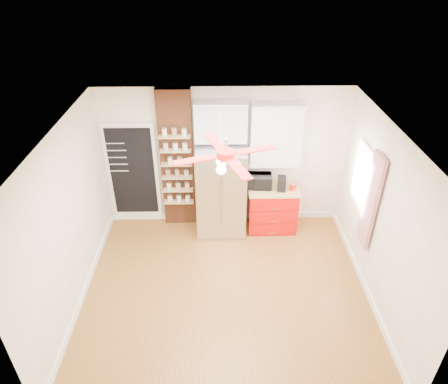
{
  "coord_description": "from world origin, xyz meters",
  "views": [
    {
      "loc": [
        -0.11,
        -4.6,
        4.73
      ],
      "look_at": [
        -0.01,
        0.9,
        1.3
      ],
      "focal_mm": 32.0,
      "sensor_mm": 36.0,
      "label": 1
    }
  ],
  "objects_px": {
    "fridge": "(221,191)",
    "ceiling_fan": "(226,155)",
    "pantry_jar_oats": "(170,161)",
    "red_cabinet": "(272,208)",
    "toaster_oven": "(259,181)",
    "canister_left": "(292,187)",
    "coffee_maker": "(282,184)"
  },
  "relations": [
    {
      "from": "canister_left",
      "to": "pantry_jar_oats",
      "type": "relative_size",
      "value": 0.91
    },
    {
      "from": "fridge",
      "to": "ceiling_fan",
      "type": "distance_m",
      "value": 2.25
    },
    {
      "from": "pantry_jar_oats",
      "to": "toaster_oven",
      "type": "bearing_deg",
      "value": -1.7
    },
    {
      "from": "fridge",
      "to": "red_cabinet",
      "type": "distance_m",
      "value": 1.06
    },
    {
      "from": "canister_left",
      "to": "fridge",
      "type": "bearing_deg",
      "value": 178.32
    },
    {
      "from": "fridge",
      "to": "ceiling_fan",
      "type": "relative_size",
      "value": 1.25
    },
    {
      "from": "ceiling_fan",
      "to": "toaster_oven",
      "type": "xyz_separation_m",
      "value": [
        0.65,
        1.71,
        -1.4
      ]
    },
    {
      "from": "red_cabinet",
      "to": "fridge",
      "type": "bearing_deg",
      "value": -177.05
    },
    {
      "from": "toaster_oven",
      "to": "pantry_jar_oats",
      "type": "bearing_deg",
      "value": -178.88
    },
    {
      "from": "fridge",
      "to": "toaster_oven",
      "type": "bearing_deg",
      "value": 6.29
    },
    {
      "from": "coffee_maker",
      "to": "canister_left",
      "type": "height_order",
      "value": "coffee_maker"
    },
    {
      "from": "red_cabinet",
      "to": "coffee_maker",
      "type": "xyz_separation_m",
      "value": [
        0.13,
        -0.08,
        0.58
      ]
    },
    {
      "from": "fridge",
      "to": "toaster_oven",
      "type": "height_order",
      "value": "fridge"
    },
    {
      "from": "coffee_maker",
      "to": "pantry_jar_oats",
      "type": "xyz_separation_m",
      "value": [
        -2.01,
        0.15,
        0.41
      ]
    },
    {
      "from": "red_cabinet",
      "to": "pantry_jar_oats",
      "type": "distance_m",
      "value": 2.12
    },
    {
      "from": "ceiling_fan",
      "to": "canister_left",
      "type": "bearing_deg",
      "value": 51.83
    },
    {
      "from": "toaster_oven",
      "to": "coffee_maker",
      "type": "height_order",
      "value": "coffee_maker"
    },
    {
      "from": "red_cabinet",
      "to": "coffee_maker",
      "type": "distance_m",
      "value": 0.6
    },
    {
      "from": "red_cabinet",
      "to": "ceiling_fan",
      "type": "bearing_deg",
      "value": -118.71
    },
    {
      "from": "pantry_jar_oats",
      "to": "fridge",
      "type": "bearing_deg",
      "value": -7.83
    },
    {
      "from": "fridge",
      "to": "coffee_maker",
      "type": "distance_m",
      "value": 1.11
    },
    {
      "from": "fridge",
      "to": "coffee_maker",
      "type": "bearing_deg",
      "value": -1.53
    },
    {
      "from": "ceiling_fan",
      "to": "coffee_maker",
      "type": "height_order",
      "value": "ceiling_fan"
    },
    {
      "from": "red_cabinet",
      "to": "ceiling_fan",
      "type": "distance_m",
      "value": 2.75
    },
    {
      "from": "canister_left",
      "to": "toaster_oven",
      "type": "bearing_deg",
      "value": 169.13
    },
    {
      "from": "coffee_maker",
      "to": "toaster_oven",
      "type": "bearing_deg",
      "value": 171.62
    },
    {
      "from": "pantry_jar_oats",
      "to": "ceiling_fan",
      "type": "bearing_deg",
      "value": -61.35
    },
    {
      "from": "fridge",
      "to": "red_cabinet",
      "type": "xyz_separation_m",
      "value": [
        0.97,
        0.05,
        -0.42
      ]
    },
    {
      "from": "ceiling_fan",
      "to": "pantry_jar_oats",
      "type": "relative_size",
      "value": 10.35
    },
    {
      "from": "coffee_maker",
      "to": "pantry_jar_oats",
      "type": "bearing_deg",
      "value": -177.81
    },
    {
      "from": "red_cabinet",
      "to": "toaster_oven",
      "type": "bearing_deg",
      "value": 174.24
    },
    {
      "from": "fridge",
      "to": "canister_left",
      "type": "xyz_separation_m",
      "value": [
        1.3,
        -0.04,
        0.09
      ]
    }
  ]
}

